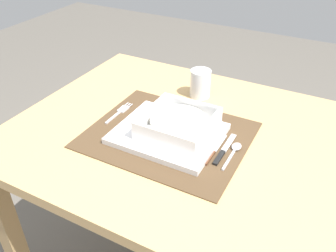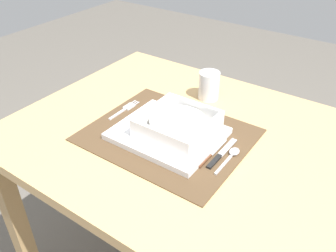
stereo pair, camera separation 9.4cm
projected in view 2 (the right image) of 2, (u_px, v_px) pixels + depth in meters
The scene contains 9 objects.
dining_table at pixel (180, 162), 1.03m from camera, with size 0.91×0.74×0.73m.
placemat at pixel (168, 135), 0.96m from camera, with size 0.42×0.35×0.00m, color #4C3823.
serving_plate at pixel (168, 134), 0.95m from camera, with size 0.27×0.22×0.02m, color white.
porridge_bowl at pixel (178, 126), 0.92m from camera, with size 0.18×0.18×0.05m.
fork at pixel (126, 109), 1.06m from camera, with size 0.02×0.13×0.00m.
spoon at pixel (232, 154), 0.88m from camera, with size 0.02×0.11×0.01m.
butter_knife at pixel (221, 154), 0.88m from camera, with size 0.01×0.14×0.01m.
bread_knife at pixel (210, 154), 0.88m from camera, with size 0.01×0.13×0.01m.
drinking_glass at pixel (209, 87), 1.11m from camera, with size 0.06×0.06×0.09m.
Camera 2 is at (0.43, -0.68, 1.28)m, focal length 38.11 mm.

